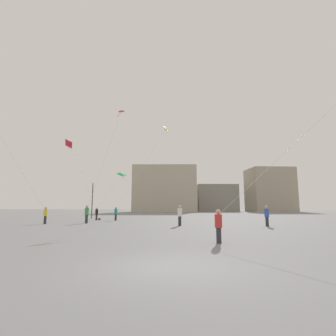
# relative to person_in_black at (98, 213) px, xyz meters

# --- Properties ---
(ground_plane) EXTENTS (300.00, 300.00, 0.00)m
(ground_plane) POSITION_rel_person_in_black_xyz_m (9.02, -25.76, -0.87)
(ground_plane) COLOR slate
(person_in_black) EXTENTS (0.35, 0.35, 1.58)m
(person_in_black) POSITION_rel_person_in_black_xyz_m (0.00, 0.00, 0.00)
(person_in_black) COLOR #2D2D33
(person_in_black) RESTS_ON ground_plane
(person_in_blue) EXTENTS (0.39, 0.39, 1.79)m
(person_in_blue) POSITION_rel_person_in_black_xyz_m (17.75, -10.46, 0.11)
(person_in_blue) COLOR #2D2D33
(person_in_blue) RESTS_ON ground_plane
(person_in_red) EXTENTS (0.35, 0.35, 1.59)m
(person_in_red) POSITION_rel_person_in_black_xyz_m (11.51, -20.87, 0.00)
(person_in_red) COLOR #2D2D33
(person_in_red) RESTS_ON ground_plane
(person_in_white) EXTENTS (0.40, 0.40, 1.84)m
(person_in_white) POSITION_rel_person_in_black_xyz_m (10.15, -9.82, 0.14)
(person_in_white) COLOR #2D2D33
(person_in_white) RESTS_ON ground_plane
(person_in_green) EXTENTS (0.40, 0.40, 1.85)m
(person_in_green) POSITION_rel_person_in_black_xyz_m (0.68, -6.29, 0.14)
(person_in_green) COLOR #2D2D33
(person_in_green) RESTS_ON ground_plane
(person_in_yellow) EXTENTS (0.37, 0.37, 1.70)m
(person_in_yellow) POSITION_rel_person_in_black_xyz_m (-3.13, -7.28, 0.06)
(person_in_yellow) COLOR #2D2D33
(person_in_yellow) RESTS_ON ground_plane
(person_in_teal) EXTENTS (0.36, 0.36, 1.67)m
(person_in_teal) POSITION_rel_person_in_black_xyz_m (2.61, -0.82, 0.05)
(person_in_teal) COLOR #2D2D33
(person_in_teal) RESTS_ON ground_plane
(kite_emerald_delta) EXTENTS (2.85, 6.48, 5.58)m
(kite_emerald_delta) POSITION_rel_person_in_black_xyz_m (2.03, 5.64, 5.62)
(kite_emerald_delta) COLOR green
(kite_crimson_delta) EXTENTS (5.72, 2.97, 9.59)m
(kite_crimson_delta) POSITION_rel_person_in_black_xyz_m (-4.79, 2.03, 9.46)
(kite_crimson_delta) COLOR red
(kite_magenta_diamond) EXTENTS (3.36, 2.10, 11.74)m
(kite_magenta_diamond) POSITION_rel_person_in_black_xyz_m (3.56, -4.58, 11.59)
(kite_magenta_diamond) COLOR #D12899
(kite_lime_diamond) EXTENTS (6.71, 1.56, 11.18)m
(kite_lime_diamond) POSITION_rel_person_in_black_xyz_m (8.73, 0.15, 11.02)
(kite_lime_diamond) COLOR #8CD12D
(building_left_hall) EXTENTS (19.52, 12.97, 14.28)m
(building_left_hall) POSITION_rel_person_in_black_xyz_m (8.02, 49.90, 6.27)
(building_left_hall) COLOR #B2A893
(building_left_hall) RESTS_ON ground_plane
(building_centre_hall) EXTENTS (13.86, 18.11, 9.19)m
(building_centre_hall) POSITION_rel_person_in_black_xyz_m (26.02, 62.21, 3.73)
(building_centre_hall) COLOR gray
(building_centre_hall) RESTS_ON ground_plane
(building_right_hall) EXTENTS (14.54, 12.11, 14.64)m
(building_right_hall) POSITION_rel_person_in_black_xyz_m (44.02, 55.70, 6.45)
(building_right_hall) COLOR #A39984
(building_right_hall) RESTS_ON ground_plane
(lamppost_east) EXTENTS (0.36, 0.36, 5.23)m
(lamppost_east) POSITION_rel_person_in_black_xyz_m (-1.85, 4.20, 2.61)
(lamppost_east) COLOR #2D2D30
(lamppost_east) RESTS_ON ground_plane
(handbag_beside_flyer) EXTENTS (0.33, 0.16, 0.24)m
(handbag_beside_flyer) POSITION_rel_person_in_black_xyz_m (0.35, 0.10, -0.75)
(handbag_beside_flyer) COLOR brown
(handbag_beside_flyer) RESTS_ON ground_plane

